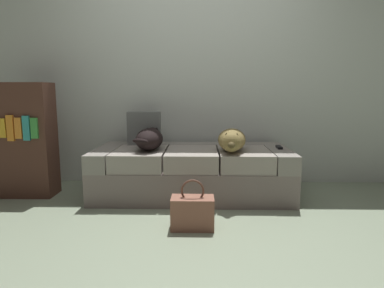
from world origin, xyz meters
name	(u,v)px	position (x,y,z in m)	size (l,w,h in m)	color
ground_plane	(189,239)	(0.00, 0.00, 0.00)	(10.00, 10.00, 0.00)	gray
back_wall	(193,56)	(0.00, 1.57, 1.40)	(6.40, 0.10, 2.80)	silver
couch	(192,172)	(0.00, 1.03, 0.23)	(1.88, 0.86, 0.47)	gray
dog_dark	(150,139)	(-0.40, 0.96, 0.57)	(0.27, 0.60, 0.20)	black
dog_tan	(232,140)	(0.37, 0.87, 0.57)	(0.31, 0.61, 0.21)	olive
tv_remote	(279,147)	(0.85, 1.05, 0.48)	(0.04, 0.15, 0.02)	black
throw_pillow	(144,128)	(-0.50, 1.26, 0.64)	(0.34, 0.12, 0.34)	slate
handbag	(193,212)	(0.02, 0.19, 0.13)	(0.32, 0.18, 0.38)	#905B47
bookshelf	(24,140)	(-1.63, 0.98, 0.55)	(0.56, 0.30, 1.10)	#513024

